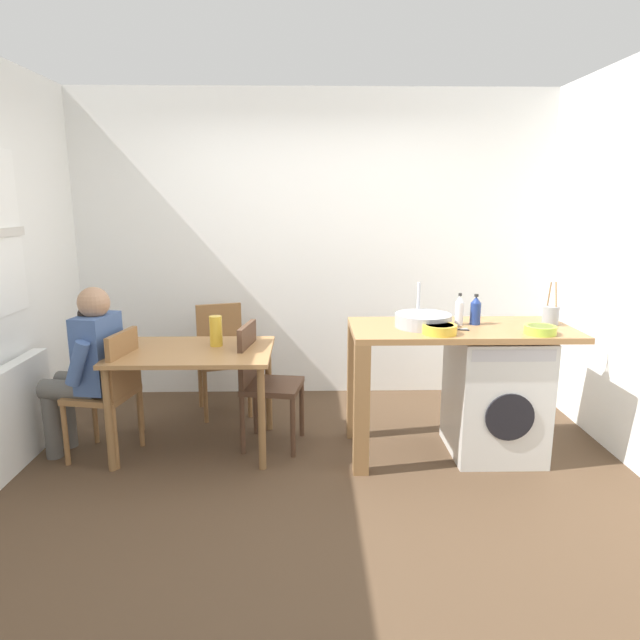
% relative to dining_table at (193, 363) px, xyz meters
% --- Properties ---
extents(ground_plane, '(5.46, 5.46, 0.00)m').
position_rel_dining_table_xyz_m(ground_plane, '(0.86, -0.49, -0.64)').
color(ground_plane, '#4C3826').
extents(wall_back, '(4.60, 0.10, 2.70)m').
position_rel_dining_table_xyz_m(wall_back, '(0.86, 1.26, 0.71)').
color(wall_back, white).
rests_on(wall_back, ground_plane).
extents(radiator, '(0.10, 0.80, 0.70)m').
position_rel_dining_table_xyz_m(radiator, '(-1.16, -0.19, -0.29)').
color(radiator, white).
rests_on(radiator, ground_plane).
extents(dining_table, '(1.10, 0.76, 0.74)m').
position_rel_dining_table_xyz_m(dining_table, '(0.00, 0.00, 0.00)').
color(dining_table, '#9E7042').
rests_on(dining_table, ground_plane).
extents(chair_person_seat, '(0.47, 0.47, 0.90)m').
position_rel_dining_table_xyz_m(chair_person_seat, '(-0.55, -0.11, -0.14)').
color(chair_person_seat, olive).
rests_on(chair_person_seat, ground_plane).
extents(chair_opposite, '(0.46, 0.46, 0.90)m').
position_rel_dining_table_xyz_m(chair_opposite, '(0.48, 0.06, -0.14)').
color(chair_opposite, '#4C3323').
rests_on(chair_opposite, ground_plane).
extents(chair_spare_by_wall, '(0.50, 0.50, 0.90)m').
position_rel_dining_table_xyz_m(chair_spare_by_wall, '(0.08, 0.77, -0.14)').
color(chair_spare_by_wall, olive).
rests_on(chair_spare_by_wall, ground_plane).
extents(seated_person, '(0.53, 0.54, 1.20)m').
position_rel_dining_table_xyz_m(seated_person, '(-0.71, -0.08, 0.03)').
color(seated_person, '#595651').
rests_on(seated_person, ground_plane).
extents(kitchen_counter, '(1.50, 0.68, 0.92)m').
position_rel_dining_table_xyz_m(kitchen_counter, '(1.64, -0.11, 0.12)').
color(kitchen_counter, '#9E7042').
rests_on(kitchen_counter, ground_plane).
extents(washing_machine, '(0.60, 0.61, 0.86)m').
position_rel_dining_table_xyz_m(washing_machine, '(2.11, -0.11, -0.21)').
color(washing_machine, silver).
rests_on(washing_machine, ground_plane).
extents(sink_basin, '(0.38, 0.38, 0.09)m').
position_rel_dining_table_xyz_m(sink_basin, '(1.59, -0.11, 0.32)').
color(sink_basin, '#9EA0A5').
rests_on(sink_basin, kitchen_counter).
extents(tap, '(0.02, 0.02, 0.28)m').
position_rel_dining_table_xyz_m(tap, '(1.59, 0.07, 0.42)').
color(tap, '#B2B2B7').
rests_on(tap, kitchen_counter).
extents(bottle_tall_green, '(0.06, 0.06, 0.22)m').
position_rel_dining_table_xyz_m(bottle_tall_green, '(1.85, -0.05, 0.38)').
color(bottle_tall_green, silver).
rests_on(bottle_tall_green, kitchen_counter).
extents(bottle_squat_brown, '(0.07, 0.07, 0.21)m').
position_rel_dining_table_xyz_m(bottle_squat_brown, '(1.96, -0.04, 0.37)').
color(bottle_squat_brown, navy).
rests_on(bottle_squat_brown, kitchen_counter).
extents(mixing_bowl, '(0.22, 0.22, 0.06)m').
position_rel_dining_table_xyz_m(mixing_bowl, '(1.65, -0.31, 0.31)').
color(mixing_bowl, gold).
rests_on(mixing_bowl, kitchen_counter).
extents(utensil_crock, '(0.11, 0.11, 0.30)m').
position_rel_dining_table_xyz_m(utensil_crock, '(2.48, -0.06, 0.35)').
color(utensil_crock, gray).
rests_on(utensil_crock, kitchen_counter).
extents(colander, '(0.20, 0.20, 0.06)m').
position_rel_dining_table_xyz_m(colander, '(2.30, -0.33, 0.31)').
color(colander, '#A8C63D').
rests_on(colander, kitchen_counter).
extents(vase, '(0.09, 0.09, 0.22)m').
position_rel_dining_table_xyz_m(vase, '(0.15, 0.10, 0.21)').
color(vase, gold).
rests_on(vase, dining_table).
extents(scissors, '(0.15, 0.06, 0.01)m').
position_rel_dining_table_xyz_m(scissors, '(1.80, -0.21, 0.28)').
color(scissors, '#B2B2B7').
rests_on(scissors, kitchen_counter).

